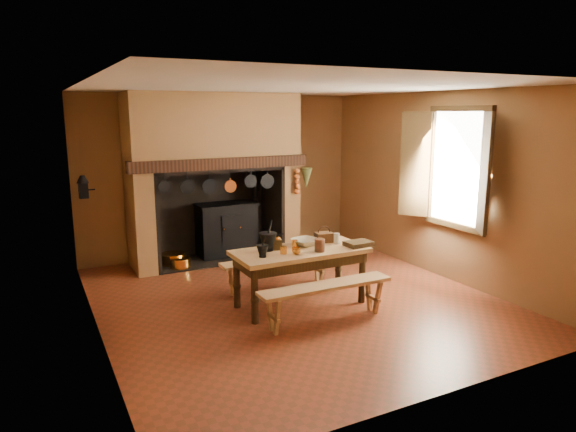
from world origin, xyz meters
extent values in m
plane|color=maroon|center=(0.00, 0.00, 0.00)|extent=(5.50, 5.50, 0.00)
plane|color=silver|center=(0.00, 0.00, 2.80)|extent=(5.50, 5.50, 0.00)
cube|color=brown|center=(0.00, 2.75, 1.40)|extent=(5.00, 0.02, 2.80)
cube|color=brown|center=(-2.50, 0.00, 1.40)|extent=(0.02, 5.50, 2.80)
cube|color=brown|center=(2.50, 0.00, 1.40)|extent=(0.02, 5.50, 2.80)
cube|color=brown|center=(0.00, -2.75, 1.40)|extent=(5.00, 0.02, 2.80)
cube|color=brown|center=(-1.55, 2.30, 1.40)|extent=(0.30, 0.90, 2.80)
cube|color=brown|center=(0.95, 2.30, 1.40)|extent=(0.30, 0.90, 2.80)
cube|color=brown|center=(-0.30, 2.30, 2.20)|extent=(2.20, 0.90, 1.20)
cube|color=black|center=(-0.30, 1.90, 1.69)|extent=(2.95, 0.22, 0.18)
cube|color=black|center=(-0.30, 2.72, 0.80)|extent=(2.20, 0.06, 1.60)
cube|color=black|center=(-0.30, 2.30, 0.01)|extent=(2.20, 0.90, 0.02)
cube|color=black|center=(-0.05, 2.45, 0.45)|extent=(1.00, 0.50, 0.90)
cube|color=black|center=(-0.05, 2.43, 0.92)|extent=(1.04, 0.54, 0.04)
cube|color=black|center=(-0.05, 2.19, 0.55)|extent=(0.35, 0.02, 0.45)
cylinder|color=black|center=(0.50, 2.45, 1.25)|extent=(0.10, 0.10, 0.70)
cylinder|color=orange|center=(-0.20, 2.17, 0.55)|extent=(0.03, 0.03, 0.03)
cylinder|color=orange|center=(0.10, 2.17, 0.55)|extent=(0.03, 0.03, 0.03)
cylinder|color=orange|center=(-1.05, 2.30, 0.10)|extent=(0.40, 0.40, 0.20)
cylinder|color=orange|center=(-1.00, 2.05, 0.09)|extent=(0.34, 0.34, 0.18)
cube|color=black|center=(-1.25, 2.40, 0.08)|extent=(0.18, 0.18, 0.16)
cone|color=#4E592A|center=(1.18, 1.79, 1.38)|extent=(0.20, 0.20, 0.35)
cube|color=white|center=(2.48, -0.40, 1.70)|extent=(0.02, 1.00, 1.60)
cube|color=#3A2712|center=(2.45, -0.40, 2.54)|extent=(0.08, 1.16, 0.08)
cube|color=#3A2712|center=(2.45, -0.40, 0.86)|extent=(0.08, 1.16, 0.08)
cube|color=#3A2712|center=(2.25, -1.08, 1.70)|extent=(0.29, 0.39, 1.60)
cube|color=#3A2712|center=(2.25, 0.28, 1.70)|extent=(0.29, 0.39, 1.60)
cube|color=black|center=(-2.42, 1.55, 1.45)|extent=(0.12, 0.12, 0.22)
cone|color=black|center=(-2.42, 1.55, 1.60)|extent=(0.16, 0.16, 0.10)
cylinder|color=black|center=(-2.33, 1.55, 1.45)|extent=(0.12, 0.02, 0.02)
cube|color=#B27E51|center=(-0.03, -0.23, 0.72)|extent=(1.74, 0.77, 0.06)
cube|color=#3A2712|center=(-0.03, -0.23, 0.63)|extent=(1.62, 0.66, 0.14)
cylinder|color=#3A2712|center=(-0.80, -0.52, 0.35)|extent=(0.09, 0.09, 0.70)
cylinder|color=#3A2712|center=(0.75, -0.52, 0.35)|extent=(0.09, 0.09, 0.70)
cylinder|color=#3A2712|center=(-0.80, 0.06, 0.35)|extent=(0.09, 0.09, 0.70)
cylinder|color=#3A2712|center=(0.75, 0.06, 0.35)|extent=(0.09, 0.09, 0.70)
cube|color=#B27E51|center=(-0.03, -0.88, 0.46)|extent=(1.71, 0.30, 0.04)
cube|color=#B27E51|center=(-0.03, 0.43, 0.45)|extent=(1.67, 0.29, 0.04)
cylinder|color=black|center=(-0.43, -0.10, 0.77)|extent=(0.14, 0.14, 0.04)
cone|color=black|center=(-0.43, -0.10, 0.89)|extent=(0.23, 0.23, 0.19)
cylinder|color=black|center=(-0.40, -0.10, 1.05)|extent=(0.09, 0.06, 0.19)
cylinder|color=black|center=(-0.61, -0.34, 0.77)|extent=(0.09, 0.09, 0.03)
cone|color=black|center=(-0.61, -0.34, 0.84)|extent=(0.15, 0.15, 0.13)
cylinder|color=black|center=(-0.59, -0.34, 0.95)|extent=(0.06, 0.03, 0.12)
cube|color=#3A2712|center=(-0.30, -0.09, 0.82)|extent=(0.16, 0.16, 0.13)
cylinder|color=orange|center=(-0.30, -0.09, 0.90)|extent=(0.10, 0.10, 0.03)
cylinder|color=black|center=(-0.25, -0.09, 0.94)|extent=(0.11, 0.05, 0.04)
cylinder|color=orange|center=(-0.32, -0.32, 0.80)|extent=(0.09, 0.09, 0.10)
cylinder|color=orange|center=(-0.03, -0.08, 0.80)|extent=(0.09, 0.09, 0.09)
imported|color=#B7AB8C|center=(0.13, -0.08, 0.80)|extent=(0.41, 0.41, 0.09)
cylinder|color=#542F1F|center=(0.14, -0.43, 0.84)|extent=(0.15, 0.15, 0.16)
cylinder|color=beige|center=(0.55, -0.19, 0.83)|extent=(0.08, 0.08, 0.14)
cube|color=#553119|center=(0.44, -0.04, 0.82)|extent=(0.26, 0.20, 0.13)
torus|color=#553119|center=(0.44, -0.04, 0.89)|extent=(0.19, 0.05, 0.19)
cube|color=#3A2712|center=(0.74, -0.43, 0.78)|extent=(0.37, 0.28, 0.06)
imported|color=orange|center=(-0.18, -0.41, 0.80)|extent=(0.12, 0.12, 0.09)
camera|label=1|loc=(-3.08, -5.85, 2.49)|focal=32.00mm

